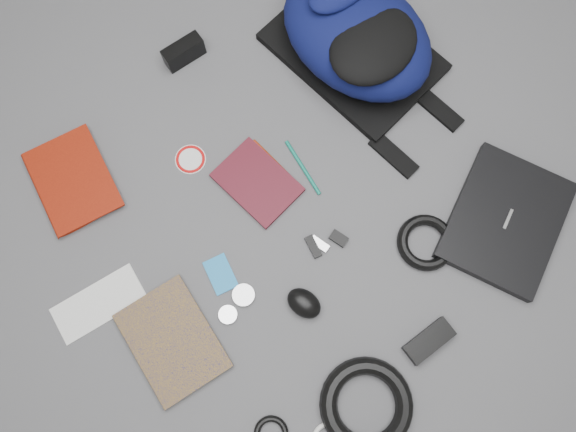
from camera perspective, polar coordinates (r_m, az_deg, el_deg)
ground at (r=1.35m, az=0.00°, el=-0.20°), size 4.00×4.00×0.00m
backpack at (r=1.44m, az=7.01°, el=17.87°), size 0.39×0.50×0.19m
laptop at (r=1.42m, az=21.23°, el=-0.43°), size 0.39×0.36×0.03m
textbook_red at (r=1.47m, az=-23.95°, el=1.78°), size 0.20×0.25×0.03m
comic_book at (r=1.34m, az=-14.98°, el=-14.19°), size 0.19×0.25×0.02m
envelope at (r=1.38m, az=-18.67°, el=-8.44°), size 0.21×0.11×0.00m
dvd_case at (r=1.36m, az=-3.15°, el=3.41°), size 0.17×0.22×0.02m
compact_camera at (r=1.50m, az=-10.55°, el=16.05°), size 0.11×0.04×0.06m
sticker_disc at (r=1.41m, az=-9.88°, el=5.69°), size 0.10×0.10×0.00m
pen_teal at (r=1.38m, az=1.52°, el=4.95°), size 0.02×0.16×0.01m
pen_red at (r=1.38m, az=-1.35°, el=5.55°), size 0.03×0.15×0.01m
id_badge at (r=1.33m, az=-6.87°, el=-5.89°), size 0.07×0.09×0.00m
usb_black at (r=1.33m, az=2.58°, el=-3.13°), size 0.03×0.06×0.01m
usb_silver at (r=1.33m, az=3.23°, el=-2.85°), size 0.03×0.05×0.01m
key_fob at (r=1.33m, az=5.17°, el=-2.28°), size 0.04×0.05×0.01m
mouse at (r=1.29m, az=1.64°, el=-8.85°), size 0.08×0.10×0.04m
headphone_left at (r=1.31m, az=-4.54°, el=-8.01°), size 0.06×0.06×0.01m
headphone_right at (r=1.31m, az=-6.12°, el=-9.93°), size 0.06×0.06×0.01m
cable_coil at (r=1.36m, az=13.81°, el=-2.63°), size 0.17×0.17×0.03m
power_brick at (r=1.33m, az=14.12°, el=-12.20°), size 0.12×0.05×0.03m
power_cord_coil at (r=1.30m, az=7.97°, el=-18.48°), size 0.22×0.22×0.04m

